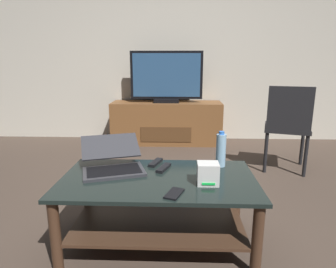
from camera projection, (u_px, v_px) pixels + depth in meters
The scene contains 12 objects.
ground_plane at pixel (170, 224), 2.13m from camera, with size 7.68×7.68×0.00m, color #4C3D33.
back_wall at pixel (176, 42), 4.24m from camera, with size 6.40×0.12×2.80m, color beige.
coffee_table at pixel (159, 198), 1.84m from camera, with size 1.18×0.66×0.45m.
media_cabinet at pixel (167, 123), 4.19m from camera, with size 1.52×0.47×0.58m.
television at pixel (166, 78), 4.02m from camera, with size 0.98×0.20×0.69m.
dining_chair at pixel (288, 124), 3.04m from camera, with size 0.55×0.55×0.90m.
laptop at pixel (112, 161), 1.93m from camera, with size 0.49×0.51×0.18m.
router_box at pixel (208, 174), 1.69m from camera, with size 0.12×0.11×0.13m.
water_bottle_near at pixel (221, 150), 1.97m from camera, with size 0.07×0.07×0.24m.
cell_phone at pixel (174, 194), 1.57m from camera, with size 0.07×0.14×0.01m, color black.
tv_remote at pixel (164, 168), 1.93m from camera, with size 0.04×0.16×0.02m, color black.
soundbar_remote at pixel (156, 163), 2.04m from camera, with size 0.04×0.16×0.02m, color black.
Camera 1 is at (0.06, -1.91, 1.14)m, focal length 31.67 mm.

